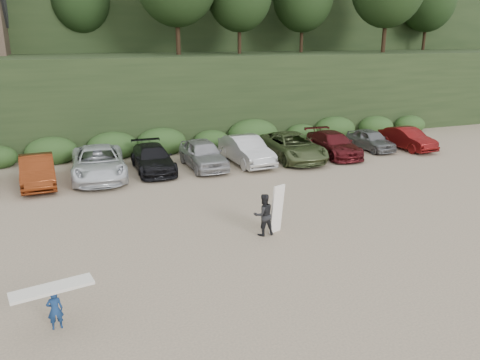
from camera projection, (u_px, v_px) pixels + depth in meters
name	position (u px, v px, depth m)	size (l,w,h in m)	color
ground	(220.00, 241.00, 17.26)	(120.00, 120.00, 0.00)	tan
parked_cars	(108.00, 163.00, 24.89)	(39.44, 6.45, 1.64)	silver
child_surfer	(54.00, 300.00, 11.87)	(2.07, 0.91, 1.20)	navy
adult_surfer	(265.00, 214.00, 17.62)	(1.26, 0.62, 1.93)	black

